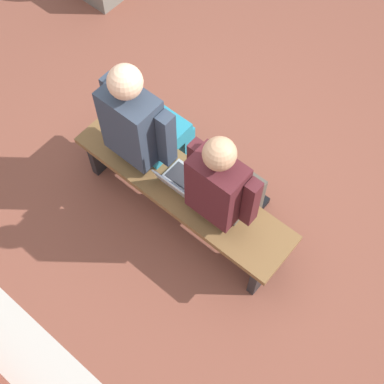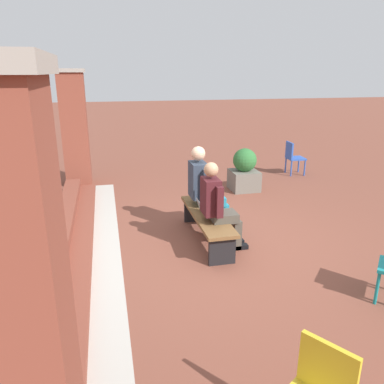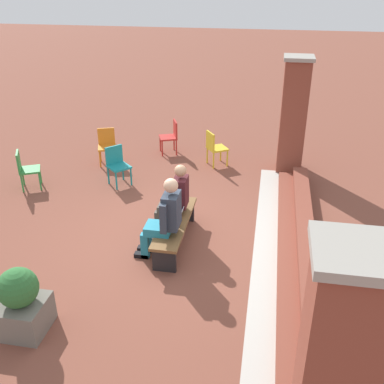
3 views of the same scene
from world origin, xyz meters
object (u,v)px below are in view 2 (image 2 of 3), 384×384
person_student (218,204)px  planter (244,171)px  bench (207,219)px  person_adult (205,187)px  plastic_chair_far_right (293,156)px  laptop (206,210)px

person_student → planter: size_ratio=1.42×
bench → person_student: 0.49m
person_adult → plastic_chair_far_right: person_adult is taller
bench → plastic_chair_far_right: 4.62m
bench → laptop: laptop is taller
person_student → person_adult: bearing=-0.4°
plastic_chair_far_right → laptop: bearing=136.2°
laptop → planter: bearing=-32.8°
person_student → plastic_chair_far_right: size_ratio=1.58×
bench → plastic_chair_far_right: size_ratio=2.14×
person_adult → laptop: size_ratio=4.43×
planter → person_adult: bearing=143.7°
person_student → plastic_chair_far_right: 4.82m
person_adult → planter: bearing=-36.3°
bench → person_student: (-0.33, -0.07, 0.36)m
person_student → laptop: 0.40m
person_adult → person_student: bearing=179.6°
person_adult → plastic_chair_far_right: (2.93, -3.12, -0.27)m
person_student → person_adult: person_adult is taller
plastic_chair_far_right → planter: planter is taller
laptop → plastic_chair_far_right: 4.62m
laptop → bench: bearing=-100.8°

